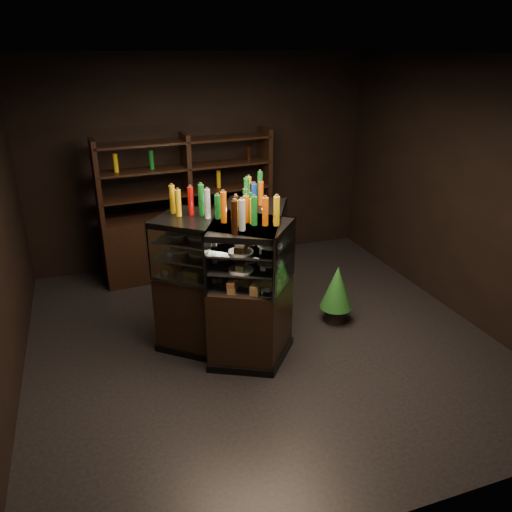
{
  "coord_description": "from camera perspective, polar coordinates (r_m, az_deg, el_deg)",
  "views": [
    {
      "loc": [
        -1.65,
        -4.56,
        3.08
      ],
      "look_at": [
        -0.13,
        -0.22,
        1.12
      ],
      "focal_mm": 35.0,
      "sensor_mm": 36.0,
      "label": 1
    }
  ],
  "objects": [
    {
      "name": "bottles_top",
      "position": [
        4.97,
        -2.41,
        5.97
      ],
      "size": [
        1.04,
        1.05,
        0.3
      ],
      "color": "#147223",
      "rests_on": "display_case"
    },
    {
      "name": "display_case",
      "position": [
        5.41,
        -2.21,
        -5.5
      ],
      "size": [
        1.66,
        1.53,
        1.49
      ],
      "rotation": [
        0.0,
        0.0,
        0.2
      ],
      "color": "black",
      "rests_on": "ground"
    },
    {
      "name": "potted_conifer",
      "position": [
        5.93,
        9.25,
        -3.45
      ],
      "size": [
        0.38,
        0.38,
        0.81
      ],
      "rotation": [
        0.0,
        0.0,
        -0.34
      ],
      "color": "black",
      "rests_on": "ground"
    },
    {
      "name": "back_shelving",
      "position": [
        7.18,
        -7.59,
        2.69
      ],
      "size": [
        2.44,
        0.58,
        2.0
      ],
      "rotation": [
        0.0,
        0.0,
        0.07
      ],
      "color": "black",
      "rests_on": "ground"
    },
    {
      "name": "food_display",
      "position": [
        5.13,
        -2.3,
        0.85
      ],
      "size": [
        1.21,
        1.19,
        0.46
      ],
      "color": "#CE884A",
      "rests_on": "display_case"
    },
    {
      "name": "ground",
      "position": [
        5.74,
        0.5,
        -9.37
      ],
      "size": [
        5.0,
        5.0,
        0.0
      ],
      "primitive_type": "plane",
      "color": "black",
      "rests_on": "ground"
    },
    {
      "name": "room_shell",
      "position": [
        4.98,
        0.58,
        9.83
      ],
      "size": [
        5.02,
        5.02,
        3.01
      ],
      "color": "black",
      "rests_on": "ground"
    }
  ]
}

